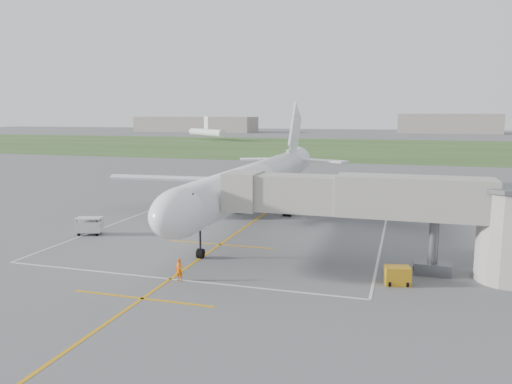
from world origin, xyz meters
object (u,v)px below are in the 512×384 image
(airliner, at_px, (255,181))
(ramp_worker_wing, at_px, (180,210))
(baggage_cart, at_px, (89,226))
(jet_bridge, at_px, (402,210))
(gpu_unit, at_px, (397,276))
(ramp_worker_nose, at_px, (179,270))

(airliner, bearing_deg, ramp_worker_wing, -178.06)
(baggage_cart, bearing_deg, jet_bridge, -22.85)
(jet_bridge, height_order, ramp_worker_wing, jet_bridge)
(airliner, bearing_deg, gpu_unit, -47.94)
(ramp_worker_nose, height_order, ramp_worker_wing, ramp_worker_wing)
(airliner, relative_size, jet_bridge, 2.00)
(airliner, height_order, jet_bridge, airliner)
(jet_bridge, distance_m, gpu_unit, 5.11)
(gpu_unit, bearing_deg, jet_bridge, 75.29)
(ramp_worker_nose, bearing_deg, ramp_worker_wing, 122.16)
(jet_bridge, relative_size, ramp_worker_wing, 14.41)
(baggage_cart, xyz_separation_m, ramp_worker_wing, (4.74, 10.57, -0.06))
(airliner, relative_size, ramp_worker_wing, 28.79)
(ramp_worker_wing, bearing_deg, jet_bridge, -155.55)
(gpu_unit, relative_size, ramp_worker_wing, 1.17)
(gpu_unit, relative_size, baggage_cart, 0.69)
(jet_bridge, xyz_separation_m, ramp_worker_nose, (-14.94, -6.65, -3.95))
(airliner, xyz_separation_m, ramp_worker_nose, (0.78, -20.90, -3.60))
(jet_bridge, height_order, ramp_worker_nose, jet_bridge)
(airliner, distance_m, jet_bridge, 21.22)
(airliner, relative_size, baggage_cart, 17.02)
(baggage_cart, distance_m, ramp_worker_wing, 11.59)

